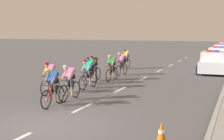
{
  "coord_description": "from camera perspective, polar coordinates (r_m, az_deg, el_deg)",
  "views": [
    {
      "loc": [
        5.55,
        -7.89,
        2.95
      ],
      "look_at": [
        -0.06,
        5.55,
        1.1
      ],
      "focal_mm": 50.06,
      "sensor_mm": 36.0,
      "label": 1
    }
  ],
  "objects": [
    {
      "name": "cyclist_ninth",
      "position": [
        24.08,
        2.54,
        2.08
      ],
      "size": [
        0.42,
        1.72,
        1.56
      ],
      "color": "black",
      "rests_on": "ground"
    },
    {
      "name": "cyclist_eighth",
      "position": [
        20.53,
        1.73,
        1.19
      ],
      "size": [
        0.44,
        1.72,
        1.56
      ],
      "color": "black",
      "rests_on": "ground"
    },
    {
      "name": "lane_markings_centre",
      "position": [
        21.32,
        7.34,
        -0.77
      ],
      "size": [
        0.14,
        29.6,
        0.01
      ],
      "color": "white",
      "rests_on": "ground"
    },
    {
      "name": "police_car_third",
      "position": [
        34.89,
        19.57,
        3.09
      ],
      "size": [
        2.12,
        4.46,
        1.59
      ],
      "color": "silver",
      "rests_on": "ground"
    },
    {
      "name": "traffic_cone_near",
      "position": [
        8.28,
        9.04,
        -11.44
      ],
      "size": [
        0.36,
        0.36,
        0.64
      ],
      "color": "black",
      "rests_on": "ground"
    },
    {
      "name": "cyclist_second",
      "position": [
        13.37,
        -7.79,
        -2.15
      ],
      "size": [
        0.42,
        1.72,
        1.56
      ],
      "color": "black",
      "rests_on": "ground"
    },
    {
      "name": "police_car_nearest",
      "position": [
        23.03,
        17.91,
        1.23
      ],
      "size": [
        2.19,
        4.49,
        1.59
      ],
      "color": "silver",
      "rests_on": "ground"
    },
    {
      "name": "cyclist_fourth",
      "position": [
        15.93,
        -4.42,
        -0.59
      ],
      "size": [
        0.45,
        1.72,
        1.56
      ],
      "color": "black",
      "rests_on": "ground"
    },
    {
      "name": "ground_plane",
      "position": [
        10.09,
        -12.09,
        -9.93
      ],
      "size": [
        160.0,
        160.0,
        0.0
      ],
      "primitive_type": "plane",
      "color": "#56565B"
    },
    {
      "name": "cyclist_fifth",
      "position": [
        17.22,
        -4.04,
        0.0
      ],
      "size": [
        0.42,
        1.72,
        1.56
      ],
      "color": "black",
      "rests_on": "ground"
    },
    {
      "name": "cyclist_sixth",
      "position": [
        18.36,
        -3.41,
        0.46
      ],
      "size": [
        0.43,
        1.72,
        1.56
      ],
      "color": "black",
      "rests_on": "ground"
    },
    {
      "name": "cyclist_seventh",
      "position": [
        18.43,
        -0.06,
        0.5
      ],
      "size": [
        0.42,
        1.72,
        1.56
      ],
      "color": "black",
      "rests_on": "ground"
    },
    {
      "name": "cyclist_lead",
      "position": [
        12.36,
        -10.83,
        -2.98
      ],
      "size": [
        0.42,
        1.72,
        1.56
      ],
      "color": "black",
      "rests_on": "ground"
    },
    {
      "name": "police_car_second",
      "position": [
        28.72,
        18.88,
        2.32
      ],
      "size": [
        2.02,
        4.41,
        1.59
      ],
      "color": "white",
      "rests_on": "ground"
    },
    {
      "name": "cyclist_third",
      "position": [
        14.81,
        -11.27,
        -1.31
      ],
      "size": [
        0.44,
        1.72,
        1.56
      ],
      "color": "black",
      "rests_on": "ground"
    }
  ]
}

